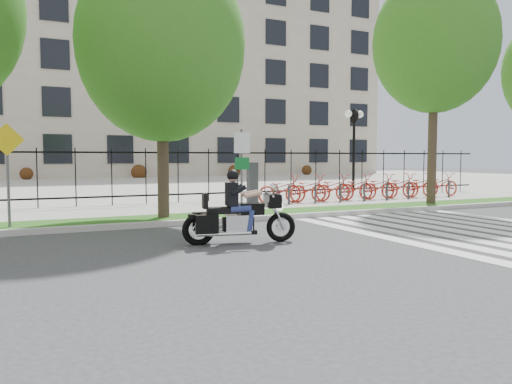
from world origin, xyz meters
name	(u,v)px	position (x,y,z in m)	size (l,w,h in m)	color
ground	(306,246)	(0.00, 0.00, 0.00)	(120.00, 120.00, 0.00)	#323234
curb	(230,220)	(0.00, 4.10, 0.07)	(60.00, 0.20, 0.15)	#B0ADA5
grass_verge	(220,217)	(0.00, 4.95, 0.07)	(60.00, 1.50, 0.15)	#195415
sidewalk	(193,209)	(0.00, 7.45, 0.07)	(60.00, 3.50, 0.15)	#ABA7A0
plaza	(110,184)	(0.00, 25.00, 0.05)	(80.00, 34.00, 0.10)	#ABA7A0
crosswalk_stripes	(474,231)	(4.83, 0.00, 0.01)	(5.70, 8.00, 0.01)	silver
iron_fence	(178,176)	(0.00, 9.20, 1.15)	(30.00, 0.06, 2.00)	black
office_building	(76,76)	(0.00, 44.92, 9.97)	(60.00, 21.90, 20.15)	#A79C87
lamp_post_right	(354,130)	(10.00, 12.00, 3.21)	(1.06, 0.70, 4.25)	black
street_tree_1	(162,45)	(-1.68, 4.95, 4.90)	(4.62, 4.62, 7.42)	#36271D
street_tree_2	(435,42)	(8.29, 4.95, 5.94)	(4.41, 4.41, 8.34)	#36271D
bike_share_station	(366,187)	(7.11, 7.20, 0.66)	(10.05, 0.88, 1.50)	#2D2D33
sign_pole_regulatory	(242,160)	(0.56, 4.58, 1.74)	(0.50, 0.09, 2.50)	#59595B
sign_pole_warning	(7,161)	(-5.57, 4.58, 1.74)	(0.78, 0.09, 2.49)	#59595B
motorcycle_rider	(239,214)	(-1.12, 0.89, 0.63)	(2.43, 0.98, 1.90)	black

